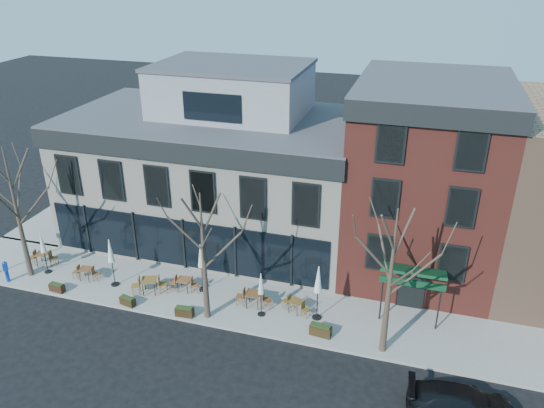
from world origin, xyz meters
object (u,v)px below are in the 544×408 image
(parked_sedan, at_px, (463,404))
(cafe_set_0, at_px, (43,257))
(call_box, at_px, (6,271))
(umbrella_0, at_px, (42,245))

(parked_sedan, xyz_separation_m, cafe_set_0, (-24.02, 4.84, -0.02))
(call_box, height_order, cafe_set_0, call_box)
(parked_sedan, xyz_separation_m, call_box, (-24.79, 2.71, 0.22))
(parked_sedan, height_order, umbrella_0, umbrella_0)
(umbrella_0, bearing_deg, call_box, -136.70)
(parked_sedan, bearing_deg, call_box, 80.81)
(cafe_set_0, bearing_deg, umbrella_0, -40.43)
(call_box, bearing_deg, umbrella_0, 43.30)
(call_box, bearing_deg, parked_sedan, -6.23)
(parked_sedan, height_order, cafe_set_0, parked_sedan)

